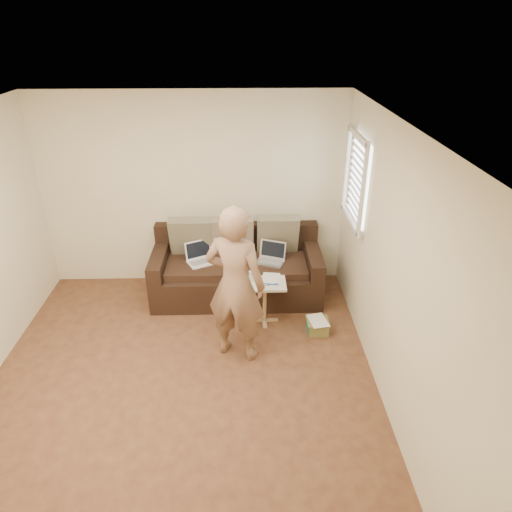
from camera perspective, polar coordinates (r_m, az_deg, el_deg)
The scene contains 17 objects.
floor at distance 4.95m, azimuth -9.18°, elevation -15.83°, with size 4.50×4.50×0.00m, color #4E2A1D.
ceiling at distance 3.70m, azimuth -12.25°, elevation 14.94°, with size 4.50×4.50×0.00m, color white.
wall_back at distance 6.20m, azimuth -7.71°, elevation 7.81°, with size 4.00×4.00×0.00m, color beige.
wall_right at distance 4.33m, azimuth 16.64°, elevation -2.26°, with size 4.50×4.50×0.00m, color beige.
window_blinds at distance 5.49m, azimuth 12.23°, elevation 9.20°, with size 0.12×0.88×1.08m, color white, non-canonical shape.
sofa at distance 6.10m, azimuth -2.39°, elevation -1.36°, with size 2.20×0.95×0.85m, color black, non-canonical shape.
pillow_left at distance 6.14m, azimuth -8.05°, elevation 2.43°, with size 0.55×0.14×0.55m, color #6B624E, non-canonical shape.
pillow_mid at distance 6.11m, azimuth -2.91°, elevation 2.53°, with size 0.55×0.14×0.55m, color #786C55, non-canonical shape.
pillow_right at distance 6.15m, azimuth 2.70°, elevation 2.71°, with size 0.55×0.14×0.55m, color #6B624E, non-canonical shape.
laptop_silver at distance 6.00m, azimuth 1.73°, elevation -0.84°, with size 0.35×0.25×0.23m, color #B7BABC, non-canonical shape.
laptop_white at distance 6.04m, azimuth -6.63°, elevation -0.83°, with size 0.36×0.26×0.26m, color white, non-canonical shape.
person at distance 4.80m, azimuth -2.55°, elevation -3.59°, with size 0.65×0.44×1.78m, color brown.
side_table at distance 5.64m, azimuth 1.07°, elevation -5.71°, with size 0.50×0.35×0.55m, color silver, non-canonical shape.
drinking_glass at distance 5.51m, azimuth -0.55°, elevation -2.47°, with size 0.07×0.07×0.12m, color silver, non-canonical shape.
scissors at distance 5.45m, azimuth 1.87°, elevation -3.52°, with size 0.18×0.10×0.02m, color silver, non-canonical shape.
paper_on_table at distance 5.57m, azimuth 1.85°, elevation -2.84°, with size 0.21×0.30×0.00m, color white, non-canonical shape.
striped_box at distance 5.62m, azimuth 7.60°, elevation -8.56°, with size 0.26×0.26×0.16m, color orange, non-canonical shape.
Camera 1 is at (0.66, -3.56, 3.37)m, focal length 32.40 mm.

